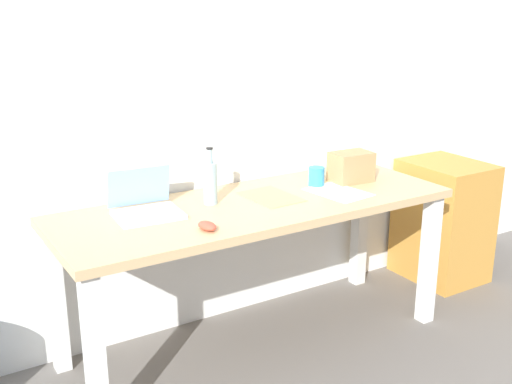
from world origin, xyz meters
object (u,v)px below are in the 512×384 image
(laptop_left, at_px, (145,206))
(computer_mouse, at_px, (207,226))
(desk, at_px, (256,222))
(filing_cabinet, at_px, (443,221))
(beer_bottle, at_px, (210,182))
(coffee_mug, at_px, (316,176))
(cardboard_box, at_px, (351,167))

(laptop_left, height_order, computer_mouse, laptop_left)
(desk, bearing_deg, filing_cabinet, 3.57)
(beer_bottle, relative_size, computer_mouse, 2.65)
(laptop_left, relative_size, computer_mouse, 2.99)
(coffee_mug, xyz_separation_m, filing_cabinet, (0.97, 0.01, -0.42))
(desk, relative_size, coffee_mug, 19.77)
(computer_mouse, height_order, filing_cabinet, computer_mouse)
(filing_cabinet, bearing_deg, desk, -176.43)
(laptop_left, bearing_deg, filing_cabinet, -0.80)
(coffee_mug, bearing_deg, desk, -169.74)
(beer_bottle, relative_size, coffee_mug, 2.79)
(computer_mouse, distance_m, coffee_mug, 0.81)
(coffee_mug, distance_m, filing_cabinet, 1.06)
(laptop_left, xyz_separation_m, filing_cabinet, (1.87, -0.03, -0.41))
(filing_cabinet, bearing_deg, cardboard_box, -176.92)
(beer_bottle, relative_size, filing_cabinet, 0.37)
(coffee_mug, bearing_deg, cardboard_box, -8.21)
(desk, relative_size, computer_mouse, 18.78)
(desk, distance_m, computer_mouse, 0.43)
(desk, distance_m, laptop_left, 0.53)
(cardboard_box, bearing_deg, desk, -175.79)
(desk, bearing_deg, beer_bottle, 153.48)
(cardboard_box, relative_size, filing_cabinet, 0.29)
(computer_mouse, bearing_deg, beer_bottle, 52.41)
(computer_mouse, xyz_separation_m, coffee_mug, (0.76, 0.28, 0.03))
(laptop_left, distance_m, beer_bottle, 0.32)
(laptop_left, relative_size, filing_cabinet, 0.42)
(beer_bottle, height_order, computer_mouse, beer_bottle)
(coffee_mug, bearing_deg, beer_bottle, 177.99)
(beer_bottle, bearing_deg, desk, -26.52)
(computer_mouse, distance_m, cardboard_box, 0.99)
(laptop_left, bearing_deg, beer_bottle, -3.38)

